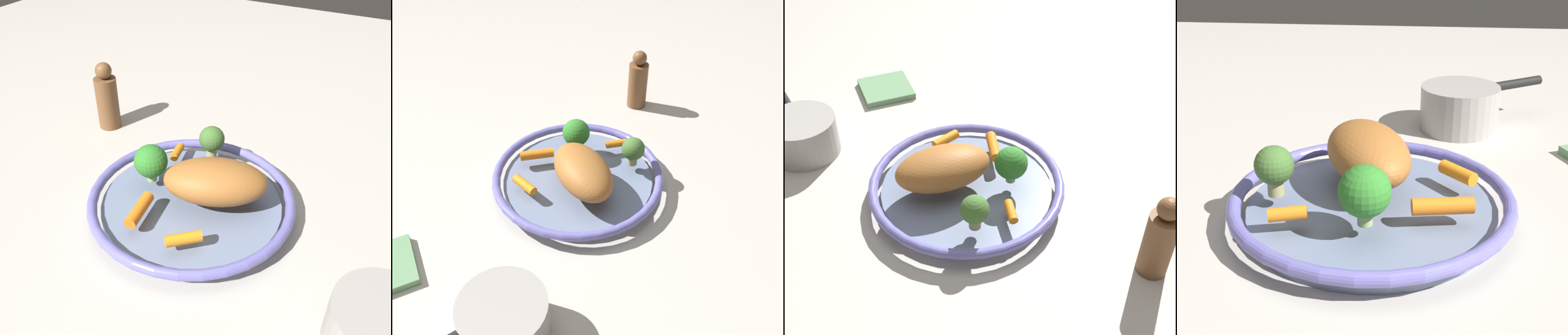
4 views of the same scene
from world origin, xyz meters
TOP-DOWN VIEW (x-y plane):
  - ground_plane at (0.00, 0.00)m, footprint 2.54×2.54m
  - serving_bowl at (0.00, 0.00)m, footprint 0.35×0.35m
  - roast_chicken_piece at (-0.01, 0.04)m, footprint 0.15×0.19m
  - baby_carrot_center at (-0.09, -0.08)m, footprint 0.05×0.02m
  - baby_carrot_left at (0.08, -0.05)m, footprint 0.07×0.03m
  - baby_carrot_back at (0.10, 0.04)m, footprint 0.05×0.05m
  - broccoli_floret_small at (-0.11, -0.02)m, footprint 0.05×0.05m
  - broccoli_floret_edge at (-0.00, -0.08)m, footprint 0.06×0.06m
  - pepper_mill at (-0.16, -0.30)m, footprint 0.05×0.05m
  - saucepan at (0.12, 0.32)m, footprint 0.22×0.17m

SIDE VIEW (x-z plane):
  - ground_plane at x=0.00m, z-range 0.00..0.00m
  - serving_bowl at x=0.00m, z-range 0.00..0.04m
  - saucepan at x=0.12m, z-range 0.00..0.08m
  - baby_carrot_center at x=-0.09m, z-range 0.04..0.05m
  - baby_carrot_back at x=0.10m, z-range 0.04..0.06m
  - baby_carrot_left at x=0.08m, z-range 0.04..0.06m
  - pepper_mill at x=-0.16m, z-range -0.01..0.14m
  - roast_chicken_piece at x=-0.01m, z-range 0.04..0.11m
  - broccoli_floret_small at x=-0.11m, z-range 0.04..0.11m
  - broccoli_floret_edge at x=0.00m, z-range 0.04..0.11m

